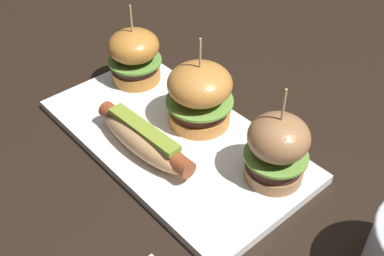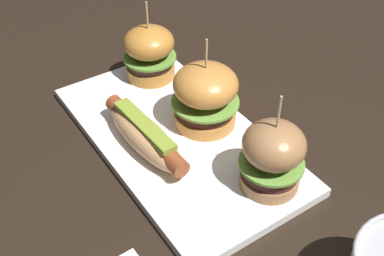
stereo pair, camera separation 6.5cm
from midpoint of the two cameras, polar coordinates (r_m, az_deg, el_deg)
name	(u,v)px [view 1 (the left image)]	position (r m, az deg, el deg)	size (l,w,h in m)	color
ground_plane	(174,142)	(0.71, -4.81, -1.85)	(3.00, 3.00, 0.00)	black
platter_main	(174,139)	(0.70, -4.84, -1.43)	(0.41, 0.22, 0.01)	white
hot_dog	(143,138)	(0.66, -8.64, -1.32)	(0.18, 0.06, 0.05)	tan
slider_left	(134,56)	(0.79, -9.25, 8.45)	(0.09, 0.09, 0.13)	#BD7930
slider_center	(199,94)	(0.69, -1.78, 3.93)	(0.10, 0.10, 0.14)	#C78038
slider_right	(277,148)	(0.61, 7.16, -2.58)	(0.08, 0.08, 0.14)	#A26F45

